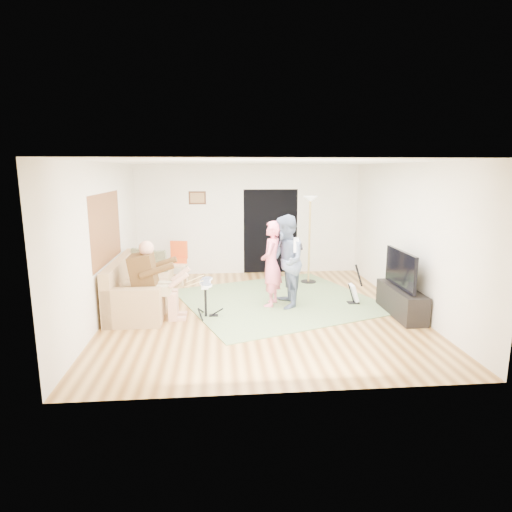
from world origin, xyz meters
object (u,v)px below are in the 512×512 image
Objects in this scene: television at (401,269)px; guitar_spare at (354,293)px; sofa at (137,292)px; torchiere_lamp at (310,224)px; guitarist at (285,262)px; dining_chair at (177,269)px; singer at (271,264)px; tv_cabinet at (401,301)px; drum_kit at (206,301)px.

guitar_spare is at bearing 130.05° from television.
sofa is 1.16× the size of torchiere_lamp.
torchiere_lamp reaches higher than sofa.
guitarist is 1.82× the size of dining_chair.
singer is at bearing 178.54° from guitar_spare.
torchiere_lamp reaches higher than dining_chair.
torchiere_lamp reaches higher than tv_cabinet.
guitarist is at bearing -3.77° from sofa.
guitar_spare is (4.16, -0.13, -0.09)m from sofa.
drum_kit is at bearing -136.71° from torchiere_lamp.
singer reaches higher than guitar_spare.
guitar_spare is 0.67× the size of television.
guitar_spare is at bearing -71.68° from torchiere_lamp.
drum_kit is at bearing -73.45° from guitarist.
sofa is at bearing 178.19° from guitar_spare.
television reaches higher than guitar_spare.
torchiere_lamp is (3.61, 1.53, 1.05)m from sofa.
sofa is 4.88m from tv_cabinet.
singer is 0.82× the size of torchiere_lamp.
drum_kit is 1.46m from singer.
television is at bearing -49.95° from guitar_spare.
guitar_spare is 2.09m from torchiere_lamp.
torchiere_lamp is 3.19m from dining_chair.
torchiere_lamp is at bearing 153.54° from guitarist.
torchiere_lamp is 2.06× the size of dining_chair.
guitar_spare is (1.37, 0.05, -0.65)m from guitarist.
singer is 2.08× the size of guitar_spare.
television is (1.14, -2.36, -0.52)m from torchiere_lamp.
singer is (2.54, -0.09, 0.51)m from sofa.
drum_kit is 2.47m from dining_chair.
drum_kit is at bearing -169.71° from guitar_spare.
tv_cabinet is (4.21, -2.55, -0.09)m from dining_chair.
television is at bearing -9.97° from sofa.
guitarist is 1.49× the size of television.
guitar_spare is at bearing 132.35° from tv_cabinet.
singer is at bearing 24.35° from drum_kit.
torchiere_lamp is at bearing 22.89° from sofa.
drum_kit is at bearing 176.92° from television.
guitarist is 2.07m from television.
singer reaches higher than dining_chair.
tv_cabinet is 0.60m from television.
dining_chair is at bearing -114.17° from singer.
television is at bearing -64.22° from torchiere_lamp.
drum_kit is 0.38× the size of guitarist.
television is at bearing 90.06° from singer.
dining_chair is 4.90m from television.
guitar_spare is at bearing 91.38° from guitarist.
sofa is at bearing 170.03° from television.
television is (-0.05, 0.00, 0.60)m from tv_cabinet.
drum_kit is 3.51m from tv_cabinet.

